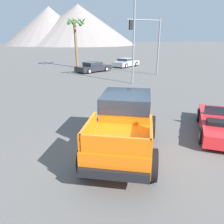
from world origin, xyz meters
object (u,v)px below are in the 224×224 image
(palm_tree_tall, at_px, (76,29))
(orange_pickup_truck, at_px, (124,121))
(red_convertible_car, at_px, (222,124))
(traffic_light_main, at_px, (147,36))
(street_lamp_post, at_px, (134,31))
(parked_car_dark, at_px, (93,67))
(parked_car_silver, at_px, (126,62))

(palm_tree_tall, bearing_deg, orange_pickup_truck, -100.61)
(red_convertible_car, height_order, traffic_light_main, traffic_light_main)
(street_lamp_post, bearing_deg, parked_car_dark, 97.22)
(orange_pickup_truck, distance_m, traffic_light_main, 16.93)
(red_convertible_car, xyz_separation_m, parked_car_silver, (6.26, 21.65, 0.19))
(orange_pickup_truck, xyz_separation_m, red_convertible_car, (4.45, -0.43, -0.70))
(red_convertible_car, distance_m, street_lamp_post, 11.83)
(parked_car_dark, bearing_deg, parked_car_silver, 95.03)
(orange_pickup_truck, xyz_separation_m, traffic_light_main, (9.36, 13.80, 2.96))
(orange_pickup_truck, distance_m, street_lamp_post, 12.63)
(parked_car_silver, bearing_deg, palm_tree_tall, -137.12)
(red_convertible_car, distance_m, parked_car_dark, 19.02)
(street_lamp_post, bearing_deg, red_convertible_car, -98.25)
(parked_car_silver, height_order, traffic_light_main, traffic_light_main)
(parked_car_dark, height_order, palm_tree_tall, palm_tree_tall)
(red_convertible_car, bearing_deg, parked_car_dark, 130.00)
(orange_pickup_truck, height_order, street_lamp_post, street_lamp_post)
(red_convertible_car, distance_m, parked_car_silver, 22.54)
(red_convertible_car, bearing_deg, palm_tree_tall, 131.97)
(traffic_light_main, xyz_separation_m, palm_tree_tall, (-5.00, 9.48, 0.84))
(orange_pickup_truck, distance_m, red_convertible_car, 4.52)
(street_lamp_post, bearing_deg, parked_car_silver, 66.32)
(orange_pickup_truck, bearing_deg, red_convertible_car, 26.62)
(parked_car_dark, bearing_deg, orange_pickup_truck, -35.09)
(parked_car_dark, distance_m, palm_tree_tall, 6.43)
(parked_car_silver, distance_m, palm_tree_tall, 7.95)
(red_convertible_car, distance_m, palm_tree_tall, 24.14)
(street_lamp_post, bearing_deg, traffic_light_main, 44.19)
(red_convertible_car, relative_size, traffic_light_main, 0.73)
(parked_car_silver, xyz_separation_m, traffic_light_main, (-1.35, -7.42, 3.47))
(traffic_light_main, bearing_deg, red_convertible_car, 70.98)
(street_lamp_post, distance_m, palm_tree_tall, 12.82)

